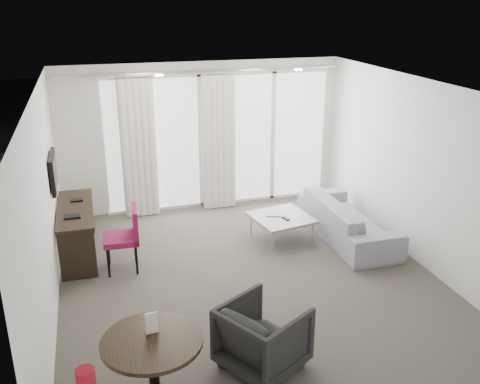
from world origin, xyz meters
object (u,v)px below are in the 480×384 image
object	(u,v)px
round_table	(154,373)
sofa	(347,219)
tub_armchair	(263,337)
coffee_table	(281,228)
desk_chair	(121,239)
rattan_chair_a	(256,161)
rattan_chair_b	(282,154)
desk	(78,232)

from	to	relation	value
round_table	sofa	size ratio (longest dim) A/B	0.43
tub_armchair	coffee_table	size ratio (longest dim) A/B	0.92
tub_armchair	coffee_table	world-z (taller)	tub_armchair
desk_chair	rattan_chair_a	distance (m)	4.42
rattan_chair_b	tub_armchair	bearing A→B (deg)	-96.23
desk	sofa	xyz separation A→B (m)	(4.11, -0.52, -0.06)
desk_chair	round_table	world-z (taller)	desk_chair
rattan_chair_b	desk_chair	bearing A→B (deg)	-121.22
round_table	desk	bearing A→B (deg)	101.18
coffee_table	rattan_chair_a	bearing A→B (deg)	80.18
desk_chair	tub_armchair	xyz separation A→B (m)	(1.24, -2.53, -0.11)
rattan_chair_b	sofa	bearing A→B (deg)	-76.16
desk_chair	rattan_chair_a	bearing A→B (deg)	49.97
round_table	sofa	bearing A→B (deg)	40.36
desk	rattan_chair_b	bearing A→B (deg)	33.25
desk	coffee_table	bearing A→B (deg)	-5.60
rattan_chair_b	desk	bearing A→B (deg)	-131.02
coffee_table	rattan_chair_b	xyz separation A→B (m)	(1.14, 3.07, 0.26)
sofa	rattan_chair_b	xyz separation A→B (m)	(0.11, 3.29, 0.14)
desk	desk_chair	xyz separation A→B (m)	(0.59, -0.63, 0.09)
desk	coffee_table	size ratio (longest dim) A/B	1.86
desk	round_table	world-z (taller)	desk
desk_chair	rattan_chair_b	xyz separation A→B (m)	(3.63, 3.40, -0.01)
tub_armchair	rattan_chair_a	size ratio (longest dim) A/B	0.99
tub_armchair	coffee_table	bearing A→B (deg)	-54.43
rattan_chair_a	tub_armchair	bearing A→B (deg)	-89.19
tub_armchair	sofa	bearing A→B (deg)	-71.64
desk	tub_armchair	size ratio (longest dim) A/B	2.03
tub_armchair	sofa	xyz separation A→B (m)	(2.28, 2.64, -0.04)
desk	coffee_table	xyz separation A→B (m)	(3.08, -0.30, -0.18)
tub_armchair	rattan_chair_b	size ratio (longest dim) A/B	0.87
round_table	rattan_chair_b	size ratio (longest dim) A/B	1.02
desk_chair	coffee_table	bearing A→B (deg)	10.16
round_table	coffee_table	size ratio (longest dim) A/B	1.08
round_table	rattan_chair_b	xyz separation A→B (m)	(3.54, 6.21, 0.08)
desk_chair	sofa	size ratio (longest dim) A/B	0.43
desk	desk_chair	distance (m)	0.86
tub_armchair	rattan_chair_b	xyz separation A→B (m)	(2.39, 5.93, 0.10)
coffee_table	rattan_chair_a	distance (m)	2.97
desk_chair	rattan_chair_b	bearing A→B (deg)	45.80
tub_armchair	desk_chair	bearing A→B (deg)	-4.65
desk_chair	round_table	xyz separation A→B (m)	(0.09, -2.81, -0.09)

